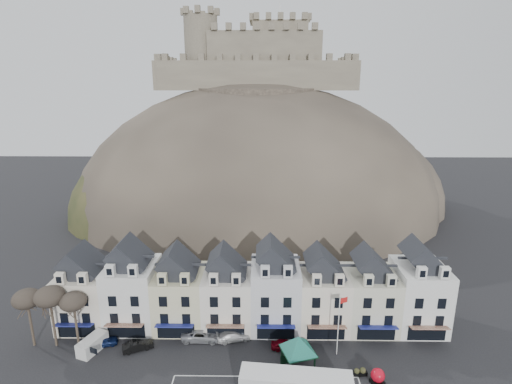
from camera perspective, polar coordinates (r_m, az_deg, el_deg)
townhouse_terrace at (r=58.68m, az=-0.52°, el=-13.90°), size 54.40×9.35×11.80m
castle_hill at (r=109.50m, az=0.69°, el=-2.59°), size 100.00×76.00×68.00m
castle at (r=111.24m, az=0.37°, el=18.64°), size 50.20×22.20×22.00m
tree_left_far at (r=61.19m, az=-29.93°, el=-13.14°), size 3.61×3.61×8.24m
tree_left_mid at (r=59.61m, az=-27.43°, el=-13.18°), size 3.78×3.78×8.64m
tree_left_near at (r=58.61m, az=-24.67°, el=-14.08°), size 3.43×3.43×7.84m
bus_shelter at (r=51.54m, az=6.07°, el=-20.81°), size 7.08×7.08×4.71m
red_buoy at (r=52.99m, az=17.00°, el=-23.91°), size 1.74×1.74×2.01m
flagpole at (r=54.12m, az=11.80°, el=-17.70°), size 1.11×0.55×8.34m
white_van at (r=59.81m, az=-22.32°, el=-19.48°), size 3.14×4.51×1.89m
planter_west at (r=53.90m, az=14.20°, el=-23.67°), size 0.99×0.67×0.95m
planter_east at (r=54.04m, az=14.99°, el=-23.55°), size 1.12×0.74×1.06m
car_navy at (r=60.37m, az=-21.06°, el=-19.31°), size 4.15×2.77×1.31m
car_black at (r=58.22m, az=-16.54°, el=-20.30°), size 4.15×2.89×1.30m
car_silver at (r=58.29m, az=-7.73°, el=-19.54°), size 5.51×2.64×1.55m
car_white at (r=57.90m, az=-3.24°, el=-19.78°), size 5.08×3.10×1.38m
car_maroon at (r=56.42m, az=4.22°, el=-20.92°), size 3.78×1.53×1.29m
car_charcoal at (r=56.15m, az=5.76°, el=-21.11°), size 4.41×3.00×1.38m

